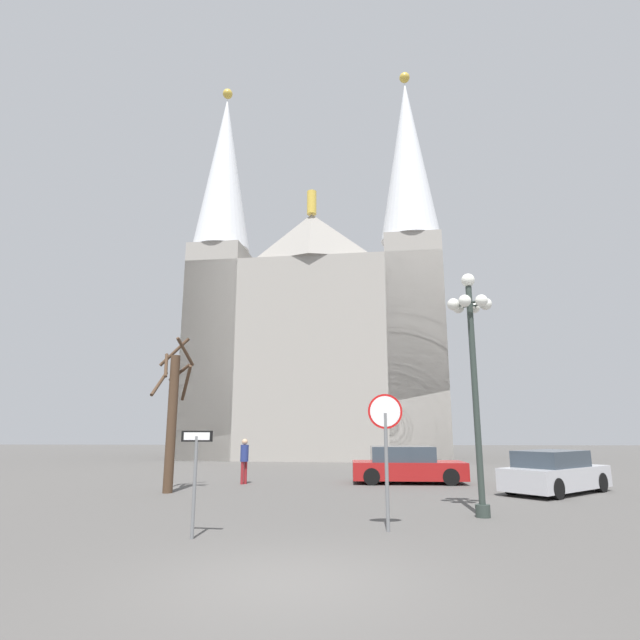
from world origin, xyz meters
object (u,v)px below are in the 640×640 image
at_px(bare_tree, 172,413).
at_px(parked_car_far_red, 406,466).
at_px(one_way_arrow_sign, 195,469).
at_px(street_lamp, 472,349).
at_px(stop_sign, 386,434).
at_px(cathedral, 320,339).
at_px(parked_car_near_silver, 555,473).
at_px(pedestrian_walking, 244,456).

distance_m(bare_tree, parked_car_far_red, 9.38).
xyz_separation_m(one_way_arrow_sign, street_lamp, (6.42, 2.74, 2.84)).
bearing_deg(street_lamp, stop_sign, -143.33).
relative_size(cathedral, parked_car_near_silver, 6.59).
height_order(street_lamp, parked_car_far_red, street_lamp).
height_order(cathedral, street_lamp, cathedral).
xyz_separation_m(stop_sign, street_lamp, (2.48, 1.85, 2.15)).
bearing_deg(parked_car_far_red, pedestrian_walking, -174.20).
relative_size(parked_car_near_silver, parked_car_far_red, 1.00).
bearing_deg(bare_tree, pedestrian_walking, 53.86).
bearing_deg(street_lamp, one_way_arrow_sign, -156.90).
relative_size(parked_car_far_red, pedestrian_walking, 2.58).
xyz_separation_m(parked_car_far_red, pedestrian_walking, (-6.43, -0.65, 0.38)).
distance_m(street_lamp, parked_car_far_red, 8.63).
height_order(one_way_arrow_sign, bare_tree, bare_tree).
height_order(stop_sign, street_lamp, street_lamp).
bearing_deg(cathedral, parked_car_far_red, -76.47).
relative_size(stop_sign, pedestrian_walking, 1.67).
bearing_deg(street_lamp, pedestrian_walking, 135.43).
relative_size(cathedral, parked_car_far_red, 6.61).
bearing_deg(parked_car_far_red, bare_tree, -157.80).
distance_m(stop_sign, bare_tree, 9.29).
relative_size(one_way_arrow_sign, street_lamp, 0.33).
distance_m(parked_car_near_silver, parked_car_far_red, 5.52).
xyz_separation_m(cathedral, street_lamp, (5.11, -25.49, -4.78)).
bearing_deg(cathedral, pedestrian_walking, -96.81).
relative_size(one_way_arrow_sign, parked_car_far_red, 0.47).
bearing_deg(stop_sign, street_lamp, 36.67).
height_order(cathedral, stop_sign, cathedral).
xyz_separation_m(street_lamp, parked_car_near_silver, (3.73, 4.77, -3.51)).
xyz_separation_m(one_way_arrow_sign, bare_tree, (-2.93, 7.12, 1.32)).
distance_m(one_way_arrow_sign, pedestrian_walking, 9.97).
distance_m(cathedral, stop_sign, 28.33).
bearing_deg(parked_car_near_silver, pedestrian_walking, 167.65).
xyz_separation_m(one_way_arrow_sign, parked_car_near_silver, (10.15, 7.51, -0.67)).
bearing_deg(parked_car_far_red, cathedral, 103.53).
bearing_deg(one_way_arrow_sign, bare_tree, 112.36).
xyz_separation_m(parked_car_near_silver, parked_car_far_red, (-4.59, 3.07, 0.01)).
bearing_deg(parked_car_near_silver, stop_sign, -133.16).
height_order(stop_sign, bare_tree, bare_tree).
bearing_deg(stop_sign, pedestrian_walking, 118.04).
height_order(one_way_arrow_sign, parked_car_far_red, one_way_arrow_sign).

